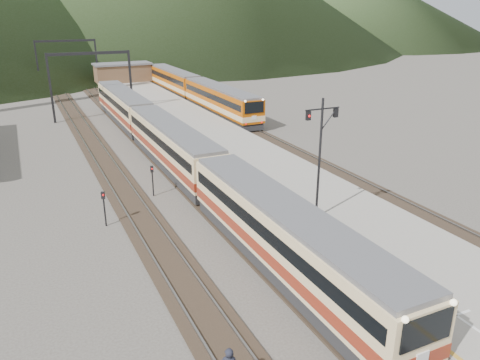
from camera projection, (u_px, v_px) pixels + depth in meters
track_main at (151, 146)px, 45.59m from camera, size 2.60×200.00×0.23m
track_far at (98, 153)px, 43.58m from camera, size 2.60×200.00×0.23m
track_second at (256, 134)px, 50.21m from camera, size 2.60×200.00×0.23m
platform at (212, 140)px, 45.99m from camera, size 8.00×100.00×1.00m
gantry_near at (91, 73)px, 55.27m from camera, size 9.55×0.25×8.00m
gantry_far at (67, 55)px, 76.47m from camera, size 9.55×0.25×8.00m
station_shed at (123, 72)px, 79.21m from camera, size 9.40×4.40×3.10m
main_train at (172, 147)px, 38.95m from camera, size 2.68×55.00×3.27m
second_train at (194, 90)px, 65.69m from camera, size 2.72×37.05×3.32m
signal_mast at (320, 147)px, 26.41m from camera, size 2.20×0.21×7.13m
short_signal_b at (152, 177)px, 33.21m from camera, size 0.25×0.21×2.27m
short_signal_c at (104, 204)px, 28.58m from camera, size 0.26×0.23×2.27m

